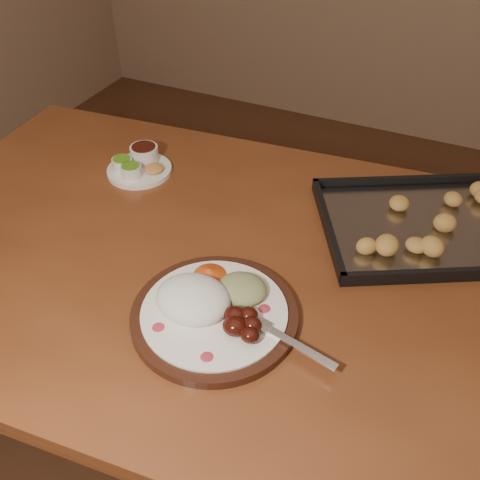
% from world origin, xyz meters
% --- Properties ---
extents(ground, '(4.00, 4.00, 0.00)m').
position_xyz_m(ground, '(0.00, 0.00, 0.00)').
color(ground, '#50311B').
rests_on(ground, ground).
extents(dining_table, '(1.57, 1.02, 0.75)m').
position_xyz_m(dining_table, '(-0.19, -0.07, 0.65)').
color(dining_table, brown).
rests_on(dining_table, ground).
extents(dinner_plate, '(0.37, 0.29, 0.07)m').
position_xyz_m(dinner_plate, '(-0.17, -0.22, 0.77)').
color(dinner_plate, '#33170E').
rests_on(dinner_plate, dining_table).
extents(condiment_saucer, '(0.15, 0.15, 0.05)m').
position_xyz_m(condiment_saucer, '(-0.55, 0.12, 0.77)').
color(condiment_saucer, white).
rests_on(condiment_saucer, dining_table).
extents(baking_tray, '(0.54, 0.49, 0.05)m').
position_xyz_m(baking_tray, '(0.13, 0.19, 0.76)').
color(baking_tray, black).
rests_on(baking_tray, dining_table).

